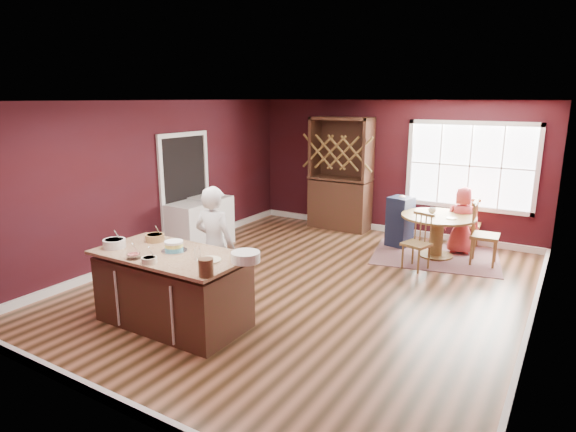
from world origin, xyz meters
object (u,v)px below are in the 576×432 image
object	(u,v)px
dining_table	(438,227)
baker	(215,246)
kitchen_island	(173,290)
washer	(189,228)
hutch	(340,174)
seated_woman	(462,220)
chair_north	(468,222)
chair_south	(417,242)
dryer	(212,220)
toddler	(403,204)
chair_east	(485,233)
layer_cake	(174,246)
high_chair	(400,221)

from	to	relation	value
dining_table	baker	bearing A→B (deg)	-119.92
kitchen_island	washer	xyz separation A→B (m)	(-1.79, 2.23, 0.01)
baker	hutch	world-z (taller)	hutch
dining_table	seated_woman	xyz separation A→B (m)	(0.31, 0.44, 0.07)
baker	chair_north	world-z (taller)	baker
dining_table	chair_south	xyz separation A→B (m)	(-0.12, -0.82, -0.07)
chair_south	dryer	size ratio (longest dim) A/B	1.02
kitchen_island	washer	size ratio (longest dim) A/B	2.12
kitchen_island	dining_table	bearing A→B (deg)	63.91
chair_south	seated_woman	bearing A→B (deg)	86.94
chair_south	seated_woman	size ratio (longest dim) A/B	0.77
dining_table	washer	size ratio (longest dim) A/B	1.41
hutch	dryer	bearing A→B (deg)	-124.97
baker	washer	size ratio (longest dim) A/B	1.82
hutch	washer	world-z (taller)	hutch
seated_woman	toddler	xyz separation A→B (m)	(-1.06, -0.09, 0.20)
seated_woman	washer	size ratio (longest dim) A/B	1.35
chair_east	washer	xyz separation A→B (m)	(-4.69, -2.09, -0.10)
chair_north	toddler	xyz separation A→B (m)	(-1.10, -0.48, 0.31)
hutch	washer	distance (m)	3.43
chair_east	toddler	xyz separation A→B (m)	(-1.53, 0.34, 0.26)
layer_cake	hutch	xyz separation A→B (m)	(-0.18, 5.10, 0.19)
baker	washer	world-z (taller)	baker
high_chair	hutch	bearing A→B (deg)	171.14
high_chair	layer_cake	bearing A→B (deg)	-94.57
toddler	chair_east	bearing A→B (deg)	-12.53
hutch	dryer	size ratio (longest dim) A/B	2.56
kitchen_island	chair_east	xyz separation A→B (m)	(2.89, 4.32, 0.11)
chair_east	hutch	size ratio (longest dim) A/B	0.46
chair_north	dryer	distance (m)	4.83
layer_cake	washer	world-z (taller)	layer_cake
chair_south	toddler	bearing A→B (deg)	134.06
chair_east	dryer	world-z (taller)	chair_east
hutch	dryer	xyz separation A→B (m)	(-1.61, -2.30, -0.72)
toddler	kitchen_island	bearing A→B (deg)	-106.26
high_chair	dryer	bearing A→B (deg)	-139.25
dining_table	high_chair	world-z (taller)	high_chair
dining_table	high_chair	bearing A→B (deg)	160.22
layer_cake	high_chair	world-z (taller)	layer_cake
baker	chair_north	xyz separation A→B (m)	(2.40, 4.39, -0.32)
washer	chair_east	bearing A→B (deg)	24.05
chair_east	seated_woman	size ratio (longest dim) A/B	0.90
layer_cake	chair_north	distance (m)	5.66
layer_cake	chair_north	bearing A→B (deg)	64.03
chair_south	dryer	bearing A→B (deg)	-154.84
seated_woman	toddler	bearing A→B (deg)	-4.12
toddler	washer	size ratio (longest dim) A/B	0.29
dining_table	hutch	distance (m)	2.53
chair_north	seated_woman	world-z (taller)	seated_woman
kitchen_island	high_chair	bearing A→B (deg)	73.72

